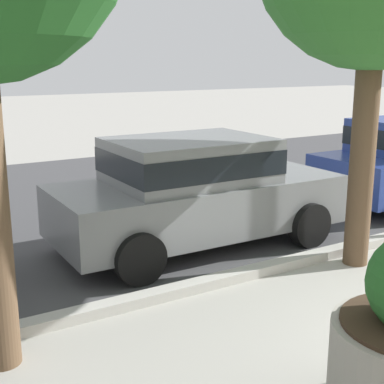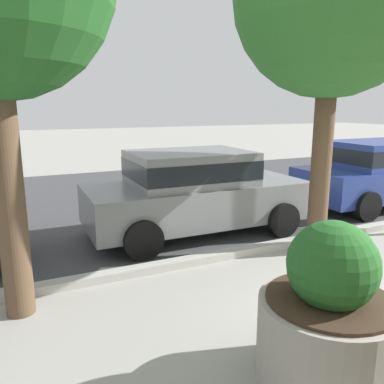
% 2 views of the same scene
% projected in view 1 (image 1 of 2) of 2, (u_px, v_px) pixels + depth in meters
% --- Properties ---
extents(street_surface, '(60.00, 9.00, 0.01)m').
position_uv_depth(street_surface, '(157.00, 191.00, 11.10)').
color(street_surface, '#424244').
rests_on(street_surface, ground).
extents(curb_stone, '(60.00, 0.20, 0.12)m').
position_uv_depth(curb_stone, '(318.00, 256.00, 7.27)').
color(curb_stone, '#B2AFA8').
rests_on(curb_stone, ground).
extents(parked_car_grey, '(4.12, 1.97, 1.56)m').
position_uv_depth(parked_car_grey, '(195.00, 189.00, 7.65)').
color(parked_car_grey, slate).
rests_on(parked_car_grey, ground).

